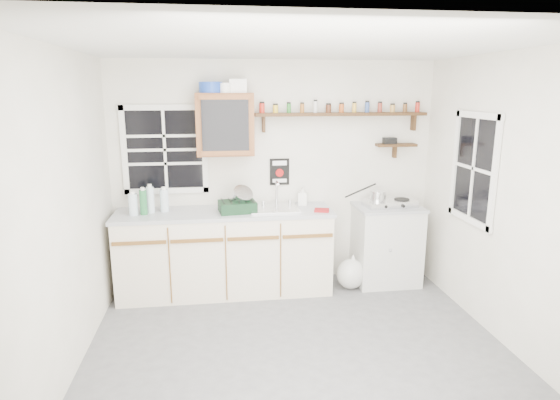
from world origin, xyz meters
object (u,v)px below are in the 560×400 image
(spice_shelf, at_px, (341,113))
(dish_rack, at_px, (239,203))
(right_cabinet, at_px, (386,244))
(main_cabinet, at_px, (225,252))
(hotplate, at_px, (390,203))
(upper_cabinet, at_px, (225,124))

(spice_shelf, height_order, dish_rack, spice_shelf)
(right_cabinet, bearing_deg, main_cabinet, -179.21)
(main_cabinet, bearing_deg, dish_rack, -20.12)
(dish_rack, height_order, hotplate, dish_rack)
(right_cabinet, distance_m, dish_rack, 1.77)
(main_cabinet, xyz_separation_m, hotplate, (1.84, 0.01, 0.49))
(main_cabinet, xyz_separation_m, right_cabinet, (1.83, 0.03, -0.01))
(upper_cabinet, height_order, hotplate, upper_cabinet)
(upper_cabinet, height_order, spice_shelf, upper_cabinet)
(spice_shelf, bearing_deg, right_cabinet, -19.49)
(hotplate, bearing_deg, spice_shelf, 154.42)
(main_cabinet, distance_m, dish_rack, 0.57)
(upper_cabinet, bearing_deg, hotplate, -4.38)
(hotplate, bearing_deg, main_cabinet, 175.72)
(spice_shelf, bearing_deg, upper_cabinet, -176.88)
(upper_cabinet, distance_m, hotplate, 2.01)
(main_cabinet, distance_m, upper_cabinet, 1.37)
(upper_cabinet, bearing_deg, dish_rack, -59.39)
(right_cabinet, distance_m, spice_shelf, 1.58)
(main_cabinet, height_order, hotplate, hotplate)
(right_cabinet, xyz_separation_m, upper_cabinet, (-1.80, 0.12, 1.37))
(main_cabinet, bearing_deg, spice_shelf, 9.27)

